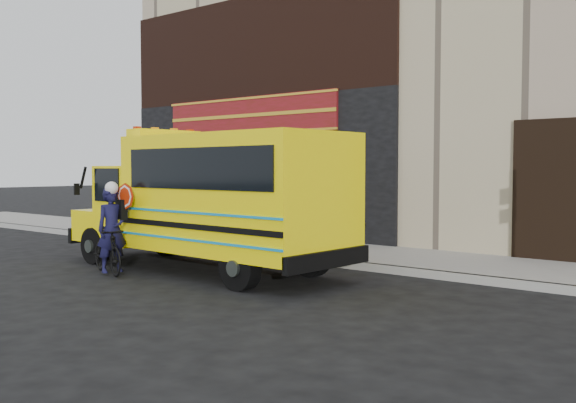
% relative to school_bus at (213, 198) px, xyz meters
% --- Properties ---
extents(ground, '(120.00, 120.00, 0.00)m').
position_rel_school_bus_xyz_m(ground, '(1.31, -0.40, -1.51)').
color(ground, black).
rests_on(ground, ground).
extents(curb, '(40.00, 0.20, 0.15)m').
position_rel_school_bus_xyz_m(curb, '(1.31, 2.20, -1.43)').
color(curb, '#989793').
rests_on(curb, ground).
extents(sidewalk, '(40.00, 3.00, 0.15)m').
position_rel_school_bus_xyz_m(sidewalk, '(1.31, 3.70, -1.43)').
color(sidewalk, gray).
rests_on(sidewalk, ground).
extents(building, '(20.00, 10.70, 12.00)m').
position_rel_school_bus_xyz_m(building, '(1.26, 10.06, 4.62)').
color(building, tan).
rests_on(building, sidewalk).
extents(school_bus, '(7.00, 2.52, 2.92)m').
position_rel_school_bus_xyz_m(school_bus, '(0.00, 0.00, 0.00)').
color(school_bus, black).
rests_on(school_bus, ground).
extents(bicycle, '(1.62, 0.87, 0.94)m').
position_rel_school_bus_xyz_m(bicycle, '(-1.53, -1.45, -1.04)').
color(bicycle, black).
rests_on(bicycle, ground).
extents(cyclist, '(0.54, 0.69, 1.68)m').
position_rel_school_bus_xyz_m(cyclist, '(-1.38, -1.42, -0.67)').
color(cyclist, black).
rests_on(cyclist, ground).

